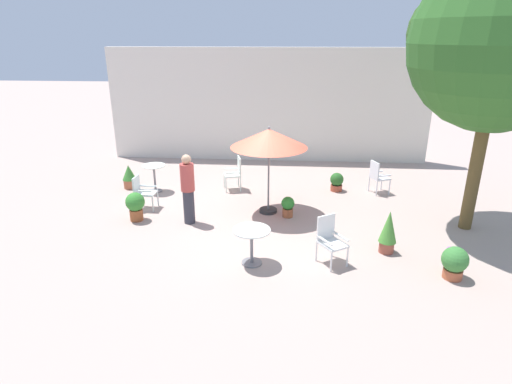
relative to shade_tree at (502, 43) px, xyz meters
The scene contains 17 objects.
ground_plane 6.32m from the shade_tree, behind, with size 60.00×60.00×0.00m, color tan.
villa_facade 7.51m from the shade_tree, 132.63° to the left, with size 10.87×0.30×3.78m, color silver.
shade_tree is the anchor object (origin of this frame).
patio_umbrella_0 5.12m from the shade_tree, behind, with size 1.84×1.84×2.17m.
cafe_table_0 6.30m from the shade_tree, 157.12° to the right, with size 0.72×0.72×0.73m.
cafe_table_1 8.78m from the shade_tree, 167.43° to the left, with size 0.64×0.64×0.77m.
patio_chair_0 5.17m from the shade_tree, 150.92° to the right, with size 0.63×0.65×0.94m.
patio_chair_1 8.57m from the shade_tree, behind, with size 0.51×0.45×0.85m.
patio_chair_2 6.94m from the shade_tree, 159.76° to the left, with size 0.55×0.55×0.95m.
patio_chair_3 4.41m from the shade_tree, 128.59° to the left, with size 0.57×0.56×0.92m.
potted_plant_0 8.54m from the shade_tree, behind, with size 0.45×0.45×0.70m.
potted_plant_1 5.58m from the shade_tree, behind, with size 0.32×0.32×0.51m.
potted_plant_2 5.15m from the shade_tree, 141.52° to the left, with size 0.37×0.37×0.52m.
potted_plant_3 9.63m from the shade_tree, 167.17° to the left, with size 0.39×0.39×0.69m.
potted_plant_4 4.47m from the shade_tree, 116.19° to the right, with size 0.47×0.47×0.62m.
potted_plant_5 4.35m from the shade_tree, 147.03° to the right, with size 0.36×0.36×0.91m.
standing_person 7.18m from the shade_tree, behind, with size 0.44×0.44×1.66m.
Camera 1 is at (0.69, -9.41, 4.19)m, focal length 29.71 mm.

